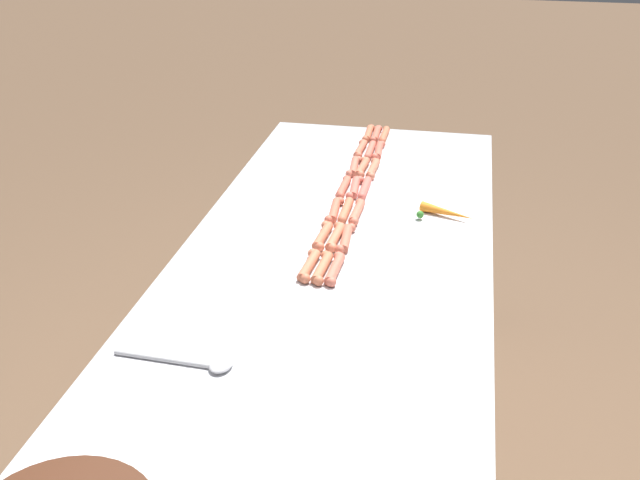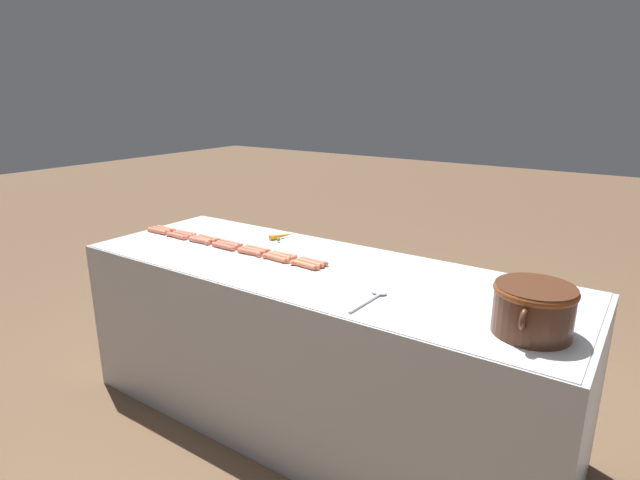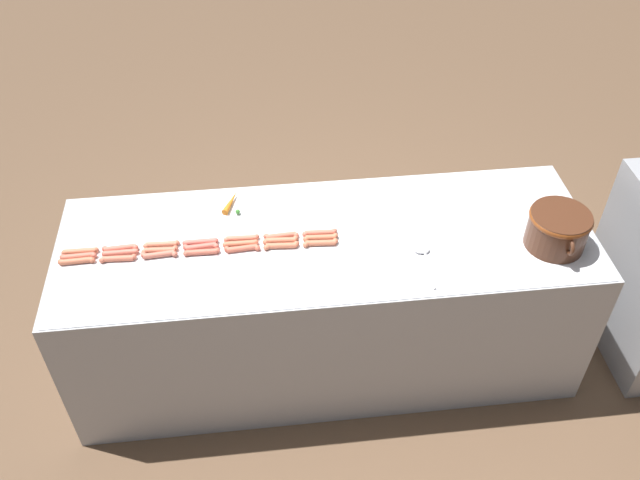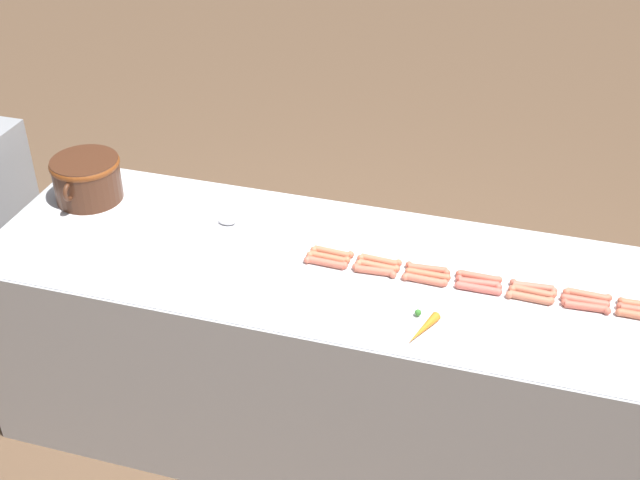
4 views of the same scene
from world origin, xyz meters
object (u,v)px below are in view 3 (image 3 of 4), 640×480
hot_dog_4 (241,238)px  hot_dog_18 (242,248)px  hot_dog_0 (80,251)px  hot_dog_6 (320,233)px  hot_dog_8 (120,253)px  hot_dog_3 (200,242)px  hot_dog_9 (160,250)px  serving_spoon (425,257)px  hot_dog_10 (201,247)px  hot_dog_19 (281,246)px  carrot (231,202)px  hot_dog_20 (321,243)px  hot_dog_2 (161,244)px  hot_dog_15 (118,259)px  hot_dog_16 (159,255)px  hot_dog_11 (241,243)px  hot_dog_14 (77,261)px  hot_dog_7 (78,256)px  hot_dog_12 (281,240)px  hot_dog_1 (120,248)px  hot_dog_17 (202,252)px  bean_pot (558,228)px  hot_dog_13 (321,237)px  hot_dog_5 (281,236)px

hot_dog_4 → hot_dog_18: bearing=1.1°
hot_dog_0 → hot_dog_6: size_ratio=1.00×
hot_dog_4 → hot_dog_8: size_ratio=1.00×
hot_dog_3 → hot_dog_9: 0.18m
hot_dog_6 → serving_spoon: size_ratio=0.61×
hot_dog_9 → hot_dog_10: size_ratio=1.00×
hot_dog_19 → carrot: size_ratio=0.94×
hot_dog_8 → hot_dog_19: 0.72m
hot_dog_18 → hot_dog_19: 0.18m
hot_dog_8 → hot_dog_10: bearing=89.8°
hot_dog_3 → hot_dog_18: same height
hot_dog_0 → hot_dog_20: size_ratio=1.00×
hot_dog_19 → hot_dog_6: bearing=110.4°
hot_dog_6 → hot_dog_2: bearing=-90.2°
hot_dog_15 → hot_dog_18: bearing=90.3°
hot_dog_8 → hot_dog_16: same height
hot_dog_10 → hot_dog_0: bearing=-93.3°
hot_dog_11 → hot_dog_18: (0.03, 0.01, 0.00)m
hot_dog_0 → hot_dog_14: (0.06, -0.01, 0.00)m
hot_dog_11 → hot_dog_15: 0.55m
hot_dog_7 → hot_dog_8: (-0.00, 0.18, 0.00)m
hot_dog_9 → hot_dog_12: 0.55m
hot_dog_1 → hot_dog_12: same height
hot_dog_10 → hot_dog_17: (0.04, 0.00, 0.00)m
hot_dog_12 → hot_dog_18: bearing=-78.8°
hot_dog_19 → bean_pot: bearing=84.6°
hot_dog_10 → hot_dog_13: bearing=90.0°
hot_dog_9 → hot_dog_13: size_ratio=1.00×
hot_dog_5 → hot_dog_13: bearing=79.7°
hot_dog_12 → hot_dog_13: (0.00, 0.18, 0.00)m
hot_dog_4 → hot_dog_6: size_ratio=1.00×
hot_dog_1 → hot_dog_2: 0.18m
hot_dog_5 → hot_dog_15: same height
hot_dog_12 → bean_pot: bearing=83.0°
hot_dog_15 → hot_dog_19: (-0.00, 0.73, 0.00)m
hot_dog_13 → bean_pot: bearing=81.9°
hot_dog_8 → carrot: (-0.30, 0.50, 0.00)m
hot_dog_15 → carrot: (-0.33, 0.51, 0.00)m
hot_dog_18 → hot_dog_19: (0.00, 0.18, 0.00)m
hot_dog_8 → hot_dog_13: bearing=89.9°
hot_dog_8 → carrot: bearing=120.7°
serving_spoon → bean_pot: bearing=92.3°
hot_dog_4 → hot_dog_19: 0.19m
hot_dog_10 → hot_dog_16: bearing=-80.2°
hot_dog_11 → hot_dog_19: (0.04, 0.18, 0.00)m
hot_dog_19 → hot_dog_13: bearing=100.7°
hot_dog_5 → hot_dog_10: 0.37m
hot_dog_2 → hot_dog_15: same height
hot_dog_17 → hot_dog_20: 0.54m
hot_dog_7 → hot_dog_15: same height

